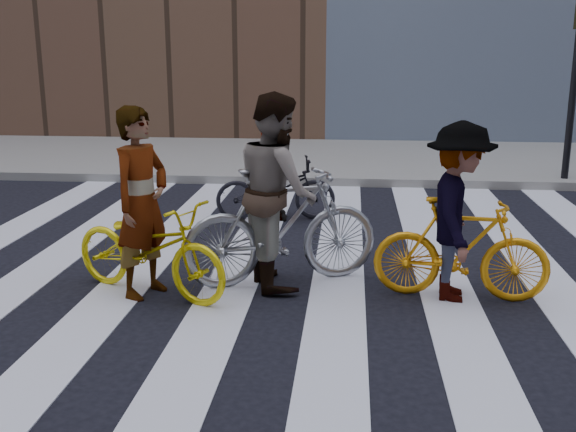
# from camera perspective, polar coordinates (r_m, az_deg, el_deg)

# --- Properties ---
(ground) EXTENTS (100.00, 100.00, 0.00)m
(ground) POSITION_cam_1_polar(r_m,az_deg,el_deg) (7.09, -0.23, -5.69)
(ground) COLOR black
(ground) RESTS_ON ground
(sidewalk_far) EXTENTS (100.00, 5.00, 0.15)m
(sidewalk_far) POSITION_cam_1_polar(r_m,az_deg,el_deg) (14.34, 2.73, 4.85)
(sidewalk_far) COLOR gray
(sidewalk_far) RESTS_ON ground
(zebra_crosswalk) EXTENTS (8.25, 10.00, 0.01)m
(zebra_crosswalk) POSITION_cam_1_polar(r_m,az_deg,el_deg) (7.09, -0.23, -5.64)
(zebra_crosswalk) COLOR silver
(zebra_crosswalk) RESTS_ON ground
(bike_yellow_left) EXTENTS (1.94, 1.34, 0.97)m
(bike_yellow_left) POSITION_cam_1_polar(r_m,az_deg,el_deg) (6.77, -11.68, -2.65)
(bike_yellow_left) COLOR yellow
(bike_yellow_left) RESTS_ON ground
(bike_silver_mid) EXTENTS (2.13, 1.28, 1.23)m
(bike_silver_mid) POSITION_cam_1_polar(r_m,az_deg,el_deg) (6.90, -0.53, -0.87)
(bike_silver_mid) COLOR #9C9FA5
(bike_silver_mid) RESTS_ON ground
(bike_yellow_right) EXTENTS (1.72, 0.66, 1.01)m
(bike_yellow_right) POSITION_cam_1_polar(r_m,az_deg,el_deg) (6.73, 14.44, -2.73)
(bike_yellow_right) COLOR #FF9D0E
(bike_yellow_right) RESTS_ON ground
(bike_dark_rear) EXTENTS (1.77, 0.86, 0.89)m
(bike_dark_rear) POSITION_cam_1_polar(r_m,az_deg,el_deg) (9.53, -1.05, 2.31)
(bike_dark_rear) COLOR black
(bike_dark_rear) RESTS_ON ground
(rider_left) EXTENTS (0.69, 0.81, 1.87)m
(rider_left) POSITION_cam_1_polar(r_m,az_deg,el_deg) (6.67, -12.29, 1.09)
(rider_left) COLOR slate
(rider_left) RESTS_ON ground
(rider_mid) EXTENTS (1.05, 1.17, 1.98)m
(rider_mid) POSITION_cam_1_polar(r_m,az_deg,el_deg) (6.82, -0.96, 2.17)
(rider_mid) COLOR slate
(rider_mid) RESTS_ON ground
(rider_right) EXTENTS (0.77, 1.19, 1.74)m
(rider_right) POSITION_cam_1_polar(r_m,az_deg,el_deg) (6.63, 14.20, 0.30)
(rider_right) COLOR slate
(rider_right) RESTS_ON ground
(rider_rear) EXTENTS (0.56, 1.03, 1.67)m
(rider_rear) POSITION_cam_1_polar(r_m,az_deg,el_deg) (9.46, -1.36, 4.62)
(rider_rear) COLOR slate
(rider_rear) RESTS_ON ground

